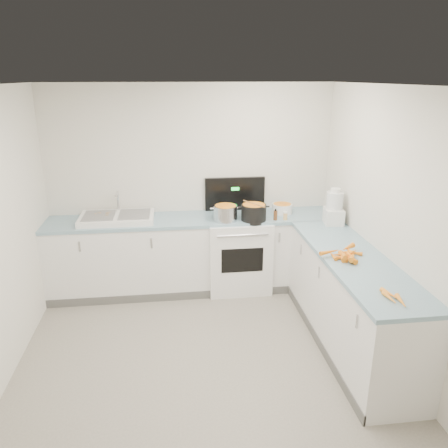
{
  "coord_description": "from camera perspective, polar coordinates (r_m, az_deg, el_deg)",
  "views": [
    {
      "loc": [
        -0.26,
        -3.33,
        2.57
      ],
      "look_at": [
        0.3,
        1.1,
        1.05
      ],
      "focal_mm": 35.0,
      "sensor_mm": 36.0,
      "label": 1
    }
  ],
  "objects": [
    {
      "name": "counter_back",
      "position": [
        5.45,
        -3.93,
        -3.87
      ],
      "size": [
        3.5,
        0.62,
        0.94
      ],
      "color": "white",
      "rests_on": "ground"
    },
    {
      "name": "stove",
      "position": [
        5.49,
        1.82,
        -3.62
      ],
      "size": [
        0.76,
        0.65,
        1.36
      ],
      "color": "white",
      "rests_on": "ground"
    },
    {
      "name": "steel_pot",
      "position": [
        5.15,
        0.2,
        1.33
      ],
      "size": [
        0.31,
        0.31,
        0.2
      ],
      "primitive_type": "cylinder",
      "rotation": [
        0.0,
        0.0,
        -0.11
      ],
      "color": "silver",
      "rests_on": "stove"
    },
    {
      "name": "wall_front",
      "position": [
        1.89,
        3.11,
        -25.57
      ],
      "size": [
        3.5,
        0.0,
        2.5
      ],
      "primitive_type": null,
      "rotation": [
        -1.57,
        0.0,
        0.0
      ],
      "color": "silver",
      "rests_on": "ground"
    },
    {
      "name": "sink",
      "position": [
        5.31,
        -13.79,
        0.81
      ],
      "size": [
        0.86,
        0.52,
        0.31
      ],
      "color": "white",
      "rests_on": "counter_back"
    },
    {
      "name": "extract_bottle",
      "position": [
        5.21,
        6.73,
        1.12
      ],
      "size": [
        0.05,
        0.05,
        0.11
      ],
      "primitive_type": "cylinder",
      "color": "#593319",
      "rests_on": "counter_back"
    },
    {
      "name": "wooden_spoon",
      "position": [
        5.14,
        3.93,
        2.65
      ],
      "size": [
        0.21,
        0.32,
        0.02
      ],
      "primitive_type": "cylinder",
      "rotation": [
        1.57,
        0.0,
        0.55
      ],
      "color": "#AD7A47",
      "rests_on": "black_pot"
    },
    {
      "name": "floor",
      "position": [
        4.21,
        -2.29,
        -18.81
      ],
      "size": [
        3.5,
        4.0,
        0.0
      ],
      "primitive_type": null,
      "color": "gray",
      "rests_on": "ground"
    },
    {
      "name": "peeled_carrots",
      "position": [
        3.63,
        21.24,
        -8.93
      ],
      "size": [
        0.12,
        0.3,
        0.04
      ],
      "color": "orange",
      "rests_on": "counter_right"
    },
    {
      "name": "peelings",
      "position": [
        5.36,
        -15.87,
        1.23
      ],
      "size": [
        0.23,
        0.17,
        0.01
      ],
      "color": "tan",
      "rests_on": "sink"
    },
    {
      "name": "wall_back",
      "position": [
        5.49,
        -4.3,
        4.86
      ],
      "size": [
        3.5,
        0.0,
        2.5
      ],
      "primitive_type": null,
      "rotation": [
        1.57,
        0.0,
        0.0
      ],
      "color": "silver",
      "rests_on": "ground"
    },
    {
      "name": "mixing_bowl",
      "position": [
        5.5,
        7.6,
        2.03
      ],
      "size": [
        0.31,
        0.31,
        0.12
      ],
      "primitive_type": "cylinder",
      "rotation": [
        0.0,
        0.0,
        0.29
      ],
      "color": "white",
      "rests_on": "counter_back"
    },
    {
      "name": "carrot_pile",
      "position": [
        4.26,
        15.55,
        -3.87
      ],
      "size": [
        0.44,
        0.35,
        0.09
      ],
      "color": "orange",
      "rests_on": "counter_right"
    },
    {
      "name": "black_pot",
      "position": [
        5.18,
        3.9,
        1.42
      ],
      "size": [
        0.35,
        0.35,
        0.21
      ],
      "primitive_type": "cylinder",
      "rotation": [
        0.0,
        0.0,
        0.22
      ],
      "color": "black",
      "rests_on": "stove"
    },
    {
      "name": "spice_jar",
      "position": [
        5.24,
        8.01,
        1.0
      ],
      "size": [
        0.05,
        0.05,
        0.09
      ],
      "primitive_type": "cylinder",
      "color": "#E5B266",
      "rests_on": "counter_back"
    },
    {
      "name": "food_processor",
      "position": [
        5.17,
        14.18,
        1.96
      ],
      "size": [
        0.24,
        0.28,
        0.42
      ],
      "color": "white",
      "rests_on": "counter_right"
    },
    {
      "name": "counter_right",
      "position": [
        4.53,
        16.15,
        -9.64
      ],
      "size": [
        0.62,
        2.2,
        0.94
      ],
      "color": "white",
      "rests_on": "ground"
    },
    {
      "name": "wall_right",
      "position": [
        4.11,
        22.6,
        -1.45
      ],
      "size": [
        0.0,
        4.0,
        2.5
      ],
      "primitive_type": null,
      "rotation": [
        1.57,
        0.0,
        -1.57
      ],
      "color": "silver",
      "rests_on": "ground"
    },
    {
      "name": "ceiling",
      "position": [
        3.34,
        -2.87,
        17.58
      ],
      "size": [
        3.5,
        4.0,
        0.0
      ],
      "primitive_type": null,
      "rotation": [
        3.14,
        0.0,
        0.0
      ],
      "color": "silver",
      "rests_on": "ground"
    }
  ]
}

